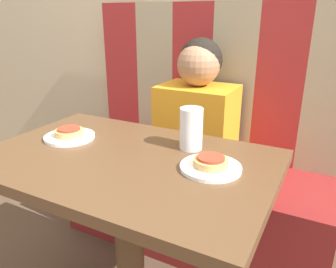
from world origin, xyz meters
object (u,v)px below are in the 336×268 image
drinking_cup (191,129)px  pizza_right (211,162)px  plate_left (70,137)px  plate_right (211,167)px  pizza_left (69,132)px  person (198,108)px

drinking_cup → pizza_right: bearing=-45.8°
drinking_cup → plate_left: bearing=-164.3°
plate_right → pizza_right: (0.00, 0.00, 0.02)m
pizza_right → drinking_cup: (-0.12, 0.12, 0.04)m
pizza_left → drinking_cup: bearing=15.7°
pizza_left → pizza_right: size_ratio=1.00×
plate_left → plate_right: (0.54, 0.00, 0.00)m
person → pizza_left: bearing=-116.4°
plate_left → plate_right: same height
pizza_left → person: bearing=63.6°
person → plate_right: size_ratio=3.35×
person → pizza_left: size_ratio=5.90×
pizza_left → drinking_cup: (0.43, 0.12, 0.04)m
plate_right → pizza_left: (-0.54, 0.00, 0.02)m
plate_left → drinking_cup: size_ratio=1.29×
person → drinking_cup: person is taller
pizza_right → drinking_cup: bearing=134.2°
plate_left → plate_right: 0.54m
pizza_right → drinking_cup: drinking_cup is taller
plate_left → pizza_right: bearing=0.0°
pizza_left → plate_left: bearing=-90.0°
person → pizza_left: person is taller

